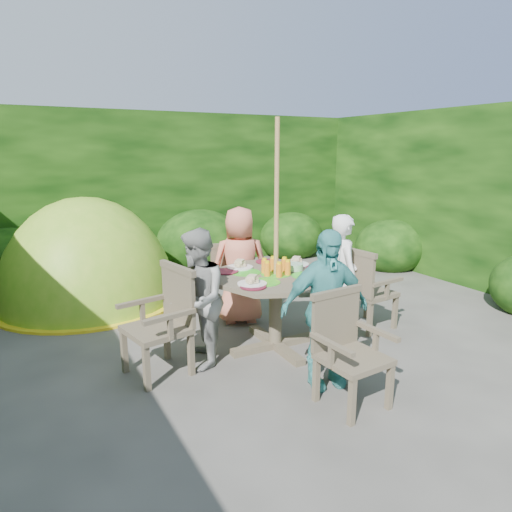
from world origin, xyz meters
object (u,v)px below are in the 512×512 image
patio_table (276,286)px  dome_tent (90,300)px  child_back (240,265)px  garden_chair_left (164,319)px  garden_chair_front (347,347)px  child_left (197,299)px  child_right (342,275)px  garden_chair_back (228,277)px  parasol_pole (276,239)px  child_front (325,309)px  garden_chair_right (365,288)px

patio_table → dome_tent: (-1.39, 2.39, -0.63)m
child_back → dome_tent: (-1.40, 1.59, -0.66)m
garden_chair_left → garden_chair_front: bearing=31.6°
garden_chair_left → child_left: size_ratio=0.72×
child_right → dome_tent: bearing=54.9°
garden_chair_left → garden_chair_back: 1.54m
garden_chair_back → child_left: size_ratio=0.68×
parasol_pole → child_front: (-0.01, -0.80, -0.44)m
child_front → garden_chair_right: bearing=44.3°
child_front → parasol_pole: bearing=98.7°
patio_table → garden_chair_right: patio_table is taller
parasol_pole → child_back: 0.91m
parasol_pole → child_back: (0.01, 0.80, -0.44)m
child_left → dome_tent: size_ratio=0.47×
garden_chair_front → dome_tent: 3.78m
garden_chair_left → child_right: bearing=76.8°
child_back → parasol_pole: bearing=108.4°
garden_chair_left → child_left: (0.30, -0.02, 0.14)m
garden_chair_right → garden_chair_front: garden_chair_right is taller
child_front → garden_chair_front: bearing=-82.6°
parasol_pole → child_back: size_ratio=1.67×
garden_chair_left → child_front: 1.38m
patio_table → dome_tent: dome_tent is taller
child_right → child_front: child_front is taller
garden_chair_back → child_left: (-0.81, -1.09, 0.17)m
garden_chair_left → garden_chair_back: (1.11, 1.07, -0.03)m
child_right → child_front: 1.13m
garden_chair_right → garden_chair_front: bearing=127.7°
child_left → child_front: child_front is taller
garden_chair_front → child_front: (0.01, 0.31, 0.21)m
parasol_pole → child_right: parasol_pole is taller
patio_table → child_front: (-0.02, -0.80, 0.02)m
parasol_pole → garden_chair_back: 1.28m
garden_chair_left → garden_chair_front: (1.08, -1.14, -0.04)m
parasol_pole → child_left: 0.93m
garden_chair_front → patio_table: bearing=84.2°
parasol_pole → garden_chair_right: parasol_pole is taller
child_right → garden_chair_right: bearing=-80.0°
child_right → dome_tent: (-2.18, 2.41, -0.64)m
garden_chair_back → child_back: (0.01, -0.31, 0.20)m
garden_chair_front → child_front: child_front is taller
child_right → child_back: bearing=56.8°
parasol_pole → garden_chair_left: bearing=178.1°
garden_chair_left → child_left: bearing=74.0°
garden_chair_left → dome_tent: dome_tent is taller
garden_chair_right → child_front: (-1.12, -0.77, 0.19)m
child_front → child_left: bearing=143.7°
garden_chair_right → dome_tent: dome_tent is taller
garden_chair_front → child_front: 0.37m
garden_chair_back → child_left: child_left is taller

